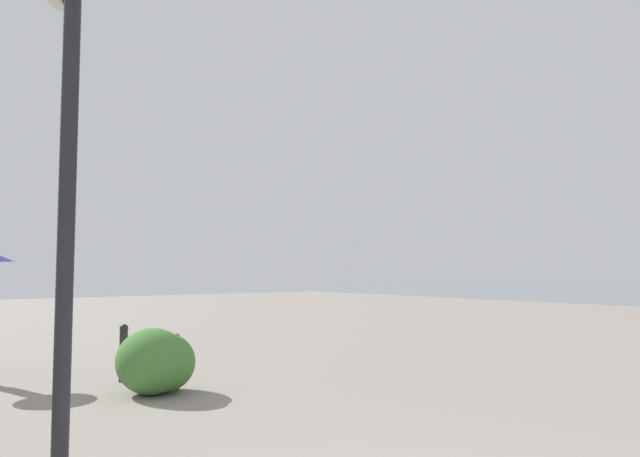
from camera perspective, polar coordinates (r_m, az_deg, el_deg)
lamppost at (r=5.56m, az=-22.70°, el=8.37°), size 0.98×0.28×4.30m
bollard_near at (r=8.92m, az=-13.53°, el=-12.04°), size 0.13×0.13×0.78m
bollard_mid at (r=9.70m, az=-18.14°, el=-11.03°), size 0.13×0.13×0.86m
shrub_low at (r=8.63m, az=-15.65°, el=-12.02°), size 1.05×0.94×0.89m
shrub_round at (r=8.74m, az=-14.68°, el=-12.17°), size 0.96×0.87×0.82m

